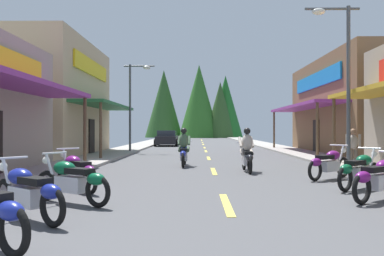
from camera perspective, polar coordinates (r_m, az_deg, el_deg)
ground at (r=27.35m, az=1.99°, el=-3.44°), size 9.06×84.38×0.10m
sidewalk_left at (r=27.81m, az=-9.84°, el=-3.16°), size 2.33×84.38×0.12m
sidewalk_right at (r=28.05m, az=13.72°, el=-3.13°), size 2.33×84.38×0.12m
centerline_dashes at (r=29.94m, az=1.88°, el=-3.05°), size 0.16×57.51×0.01m
storefront_left_far at (r=25.78m, az=-22.96°, el=3.80°), size 10.01×9.89×6.58m
storefront_right_far at (r=27.32m, az=23.90°, el=2.81°), size 8.43×12.66×5.85m
streetlamp_left at (r=26.22m, az=-8.14°, el=4.70°), size 1.98×0.30×5.69m
streetlamp_right at (r=15.79m, az=20.33°, el=8.62°), size 1.98×0.30×6.02m
motorcycle_parked_right_1 at (r=9.43m, az=25.14°, el=-6.41°), size 1.74×1.40×1.04m
motorcycle_parked_right_2 at (r=11.03m, az=22.70°, el=-5.50°), size 1.67×1.49×1.04m
motorcycle_parked_right_3 at (r=12.84m, az=18.89°, el=-4.75°), size 1.72×1.44×1.04m
motorcycle_parked_left_1 at (r=7.23m, az=-22.34°, el=-8.33°), size 1.77×1.37×1.04m
motorcycle_parked_left_2 at (r=8.53m, az=-16.67°, el=-7.08°), size 1.88×1.20×1.04m
motorcycle_parked_left_3 at (r=10.29m, az=-16.04°, el=-5.89°), size 1.49×1.67×1.04m
rider_cruising_lead at (r=14.36m, az=7.81°, el=-3.60°), size 0.60×2.14×1.57m
rider_cruising_trailing at (r=16.36m, az=-1.16°, el=-3.18°), size 0.60×2.14×1.57m
pedestrian_waiting at (r=16.11m, az=21.94°, el=-2.42°), size 0.57×0.26×1.54m
parked_car_curbside at (r=36.36m, az=-3.57°, el=-1.47°), size 2.08×4.31×1.40m
treeline_backdrop at (r=72.68m, az=0.86°, el=3.26°), size 17.89×8.81×13.09m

